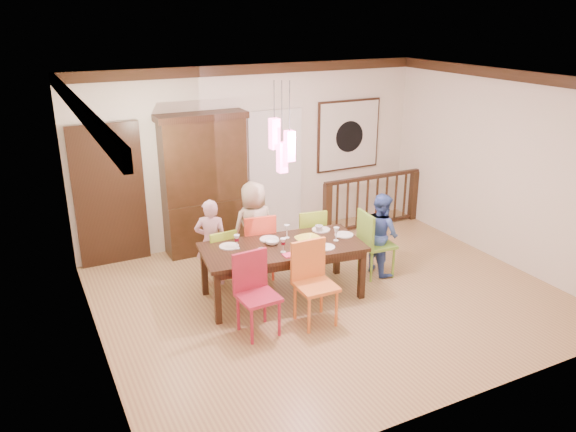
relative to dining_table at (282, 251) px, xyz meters
name	(u,v)px	position (x,y,z in m)	size (l,w,h in m)	color
floor	(329,296)	(0.58, -0.29, -0.67)	(6.00, 6.00, 0.00)	#A3784F
ceiling	(335,80)	(0.58, -0.29, 2.23)	(6.00, 6.00, 0.00)	white
wall_back	(255,154)	(0.58, 2.21, 0.78)	(6.00, 6.00, 0.00)	silver
wall_left	(89,234)	(-2.42, -0.29, 0.78)	(5.00, 5.00, 0.00)	silver
wall_right	(503,168)	(3.58, -0.29, 0.78)	(5.00, 5.00, 0.00)	silver
crown_molding	(335,87)	(0.58, -0.29, 2.15)	(6.00, 5.00, 0.16)	black
panel_door	(110,198)	(-1.82, 2.16, 0.38)	(1.04, 0.07, 2.24)	black
white_doorway	(275,175)	(0.93, 2.18, 0.38)	(0.97, 0.05, 2.22)	silver
painting	(349,135)	(2.38, 2.18, 0.93)	(1.25, 0.06, 1.25)	black
pendant_cluster	(282,145)	(0.00, 0.00, 1.44)	(0.27, 0.21, 1.14)	#F74A93
dining_table	(282,251)	(0.00, 0.00, 0.00)	(2.24, 1.22, 0.75)	black
chair_far_left	(219,253)	(-0.65, 0.70, -0.17)	(0.41, 0.41, 0.86)	#9FCC2F
chair_far_mid	(257,240)	(-0.07, 0.70, -0.09)	(0.51, 0.51, 1.01)	#F74D2F
chair_far_right	(308,233)	(0.78, 0.70, -0.13)	(0.48, 0.48, 0.94)	#9DCA2F
chair_near_left	(258,290)	(-0.67, -0.72, -0.09)	(0.48, 0.48, 1.00)	#AA2139
chair_near_mid	(316,280)	(0.06, -0.81, -0.07)	(0.48, 0.48, 1.04)	orange
chair_end_right	(377,239)	(1.53, -0.02, -0.10)	(0.49, 0.49, 0.99)	#70A330
china_hutch	(205,183)	(-0.39, 2.01, 0.45)	(1.41, 0.46, 2.23)	black
balustrade	(372,200)	(2.60, 1.66, -0.17)	(1.97, 0.12, 0.96)	black
person_far_left	(211,242)	(-0.72, 0.80, -0.04)	(0.46, 0.30, 1.26)	#DEA9BA
person_far_mid	(254,228)	(-0.03, 0.89, 0.03)	(0.68, 0.44, 1.39)	#BCAC8E
person_end_right	(381,233)	(1.63, 0.05, -0.06)	(0.59, 0.46, 1.22)	#405FB4
serving_bowl	(308,241)	(0.34, -0.09, 0.12)	(0.34, 0.34, 0.08)	yellow
small_bowl	(272,242)	(-0.10, 0.10, 0.11)	(0.19, 0.19, 0.06)	white
cup_left	(262,252)	(-0.38, -0.18, 0.13)	(0.12, 0.12, 0.10)	silver
cup_right	(319,229)	(0.67, 0.20, 0.13)	(0.11, 0.11, 0.10)	silver
plate_far_left	(229,246)	(-0.65, 0.28, 0.09)	(0.26, 0.26, 0.01)	white
plate_far_mid	(269,239)	(-0.07, 0.26, 0.09)	(0.26, 0.26, 0.01)	white
plate_far_right	(321,230)	(0.73, 0.25, 0.09)	(0.26, 0.26, 0.01)	white
plate_near_left	(246,261)	(-0.62, -0.24, 0.09)	(0.26, 0.26, 0.01)	white
plate_near_mid	(325,247)	(0.47, -0.32, 0.09)	(0.26, 0.26, 0.01)	white
plate_end_right	(344,235)	(0.92, -0.06, 0.09)	(0.26, 0.26, 0.01)	white
wine_glass_a	(237,242)	(-0.57, 0.18, 0.18)	(0.08, 0.08, 0.19)	#590C19
wine_glass_b	(287,231)	(0.17, 0.21, 0.18)	(0.08, 0.08, 0.19)	silver
wine_glass_c	(283,245)	(-0.09, -0.20, 0.18)	(0.08, 0.08, 0.19)	#590C19
wine_glass_d	(336,234)	(0.73, -0.17, 0.18)	(0.08, 0.08, 0.19)	silver
napkin	(290,255)	(-0.05, -0.33, 0.09)	(0.18, 0.14, 0.01)	#D83359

